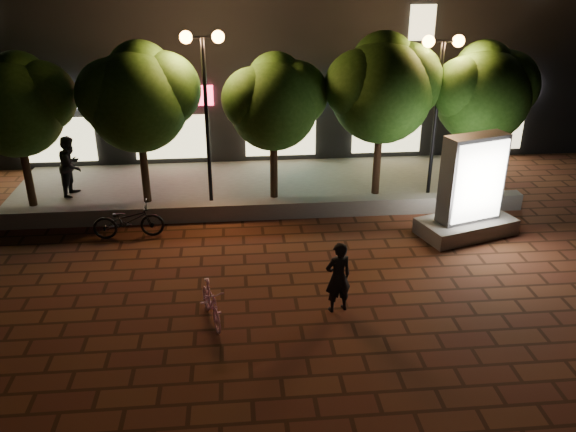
{
  "coord_description": "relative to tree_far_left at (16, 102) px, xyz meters",
  "views": [
    {
      "loc": [
        -0.69,
        -12.14,
        7.29
      ],
      "look_at": [
        0.58,
        1.5,
        1.13
      ],
      "focal_mm": 36.88,
      "sensor_mm": 36.0,
      "label": 1
    }
  ],
  "objects": [
    {
      "name": "tree_far_right",
      "position": [
        14.0,
        0.0,
        0.08
      ],
      "size": [
        3.48,
        2.9,
        4.76
      ],
      "color": "black",
      "rests_on": "sidewalk"
    },
    {
      "name": "street_lamp_left",
      "position": [
        5.45,
        -0.26,
        0.74
      ],
      "size": [
        1.26,
        0.36,
        5.18
      ],
      "color": "black",
      "rests_on": "sidewalk"
    },
    {
      "name": "ad_kiosk",
      "position": [
        12.63,
        -3.11,
        -2.13
      ],
      "size": [
        2.93,
        2.06,
        2.87
      ],
      "color": "slate",
      "rests_on": "ground"
    },
    {
      "name": "scooter_pink",
      "position": [
        5.62,
        -6.8,
        -2.84
      ],
      "size": [
        0.81,
        1.55,
        0.9
      ],
      "primitive_type": "imported",
      "rotation": [
        0.0,
        0.0,
        0.27
      ],
      "color": "#EF98C7",
      "rests_on": "ground"
    },
    {
      "name": "building_block",
      "position": [
        6.94,
        7.53,
        1.7
      ],
      "size": [
        28.0,
        8.12,
        11.3
      ],
      "color": "black",
      "rests_on": "ground"
    },
    {
      "name": "scooter_parked",
      "position": [
        3.25,
        -2.46,
        -2.79
      ],
      "size": [
        1.97,
        0.81,
        1.01
      ],
      "primitive_type": "imported",
      "rotation": [
        0.0,
        0.0,
        1.64
      ],
      "color": "black",
      "rests_on": "ground"
    },
    {
      "name": "tree_mid",
      "position": [
        7.5,
        -0.0,
        -0.08
      ],
      "size": [
        3.24,
        2.7,
        4.5
      ],
      "color": "black",
      "rests_on": "sidewalk"
    },
    {
      "name": "ground",
      "position": [
        6.95,
        -5.46,
        -3.29
      ],
      "size": [
        80.0,
        80.0,
        0.0
      ],
      "primitive_type": "plane",
      "color": "#532C1A",
      "rests_on": "ground"
    },
    {
      "name": "sidewalk",
      "position": [
        6.95,
        1.04,
        -3.25
      ],
      "size": [
        16.0,
        5.0,
        0.08
      ],
      "primitive_type": "cube",
      "color": "slate",
      "rests_on": "ground"
    },
    {
      "name": "retaining_wall",
      "position": [
        6.95,
        -1.46,
        -3.04
      ],
      "size": [
        16.0,
        0.45,
        0.5
      ],
      "primitive_type": "cube",
      "color": "slate",
      "rests_on": "ground"
    },
    {
      "name": "street_lamp_right",
      "position": [
        12.45,
        -0.26,
        0.6
      ],
      "size": [
        1.26,
        0.36,
        4.98
      ],
      "color": "black",
      "rests_on": "sidewalk"
    },
    {
      "name": "pedestrian",
      "position": [
        1.04,
        0.74,
        -2.24
      ],
      "size": [
        0.89,
        1.06,
        1.94
      ],
      "primitive_type": "imported",
      "rotation": [
        0.0,
        0.0,
        1.39
      ],
      "color": "black",
      "rests_on": "sidewalk"
    },
    {
      "name": "tree_far_left",
      "position": [
        0.0,
        0.0,
        0.0
      ],
      "size": [
        3.36,
        2.8,
        4.63
      ],
      "color": "black",
      "rests_on": "sidewalk"
    },
    {
      "name": "tree_right",
      "position": [
        10.8,
        0.0,
        0.27
      ],
      "size": [
        3.72,
        3.1,
        5.07
      ],
      "color": "black",
      "rests_on": "sidewalk"
    },
    {
      "name": "tree_left",
      "position": [
        3.5,
        0.0,
        0.15
      ],
      "size": [
        3.6,
        3.0,
        4.89
      ],
      "color": "black",
      "rests_on": "sidewalk"
    },
    {
      "name": "rider",
      "position": [
        8.38,
        -6.62,
        -2.46
      ],
      "size": [
        0.69,
        0.55,
        1.66
      ],
      "primitive_type": "imported",
      "rotation": [
        0.0,
        0.0,
        3.42
      ],
      "color": "black",
      "rests_on": "ground"
    }
  ]
}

